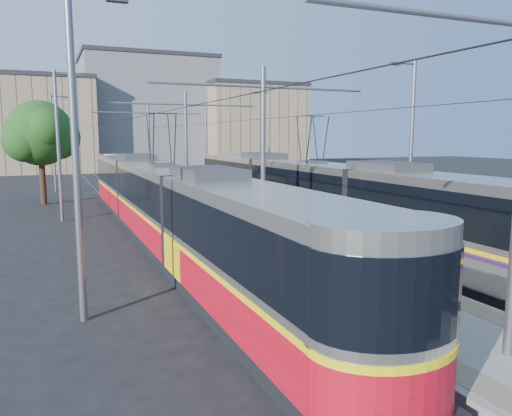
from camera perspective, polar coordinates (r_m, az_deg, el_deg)
name	(u,v)px	position (r m, az deg, el deg)	size (l,w,h in m)	color
ground	(381,306)	(14.16, 14.12, -10.80)	(160.00, 160.00, 0.00)	black
platform	(201,213)	(29.15, -6.32, -0.55)	(4.00, 50.00, 0.30)	gray
tactile_strip_left	(176,212)	(28.76, -9.09, -0.41)	(0.70, 50.00, 0.01)	gray
tactile_strip_right	(224,209)	(29.57, -3.63, -0.09)	(0.70, 50.00, 0.01)	gray
rails	(201,215)	(29.17, -6.31, -0.81)	(8.71, 70.00, 0.03)	gray
track_arrow	(322,380)	(9.99, 7.55, -18.92)	(1.20, 5.00, 0.01)	silver
tram_left	(163,203)	(21.76, -10.54, 0.53)	(2.43, 32.22, 5.50)	black
tram_right	(311,193)	(24.25, 6.34, 1.76)	(2.43, 28.75, 5.50)	black
catenary	(215,137)	(26.10, -4.67, 8.10)	(9.20, 70.00, 7.00)	slate
street_lamps	(182,142)	(32.68, -8.45, 7.45)	(15.18, 38.22, 8.00)	slate
shelter	(223,197)	(26.35, -3.77, 1.30)	(0.74, 1.04, 2.10)	black
tree	(45,134)	(36.59, -23.01, 7.75)	(4.77, 4.41, 6.92)	#382314
building_left	(28,125)	(70.68, -24.63, 8.66)	(16.32, 12.24, 12.08)	gray
building_centre	(147,113)	(76.05, -12.30, 10.56)	(18.36, 14.28, 15.89)	slate
building_right	(251,126)	(74.21, -0.54, 9.35)	(14.28, 10.20, 12.13)	gray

